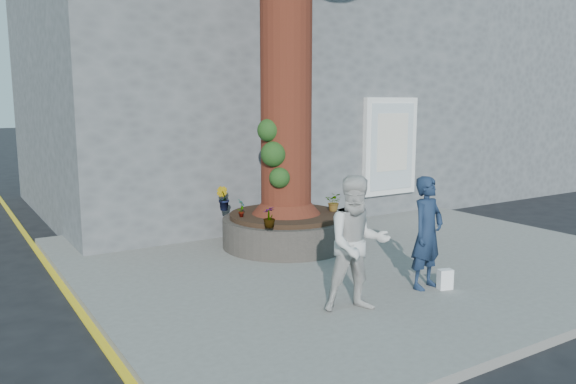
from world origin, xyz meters
TOP-DOWN VIEW (x-y plane):
  - ground at (0.00, 0.00)m, footprint 120.00×120.00m
  - pavement at (1.50, 1.00)m, footprint 9.00×8.00m
  - yellow_line at (-3.05, 1.00)m, footprint 0.10×30.00m
  - stone_shop at (2.50, 7.20)m, footprint 10.30×8.30m
  - neighbour_shop at (10.50, 7.20)m, footprint 6.00×8.00m
  - planter at (0.80, 2.00)m, footprint 2.30×2.30m
  - man at (1.22, -1.03)m, footprint 0.64×0.48m
  - woman at (-0.16, -1.19)m, footprint 1.00×0.90m
  - shopping_bag at (1.40, -1.22)m, footprint 0.23×0.17m
  - plant_a at (-0.05, 2.11)m, footprint 0.20×0.20m
  - plant_b at (-0.05, 2.85)m, footprint 0.32×0.33m
  - plant_c at (-0.05, 1.15)m, footprint 0.22×0.22m
  - plant_d at (1.65, 1.70)m, footprint 0.41×0.41m

SIDE VIEW (x-z plane):
  - ground at x=0.00m, z-range 0.00..0.00m
  - yellow_line at x=-3.05m, z-range 0.00..0.01m
  - pavement at x=1.50m, z-range 0.00..0.12m
  - shopping_bag at x=1.40m, z-range 0.12..0.40m
  - planter at x=0.80m, z-range 0.11..0.71m
  - plant_a at x=-0.05m, z-range 0.72..1.04m
  - plant_c at x=-0.05m, z-range 0.72..1.06m
  - plant_d at x=1.65m, z-range 0.72..1.06m
  - man at x=1.22m, z-range 0.12..1.69m
  - plant_b at x=-0.05m, z-range 0.72..1.16m
  - woman at x=-0.16m, z-range 0.12..1.82m
  - neighbour_shop at x=10.50m, z-range 0.00..6.00m
  - stone_shop at x=2.50m, z-range 0.01..6.31m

